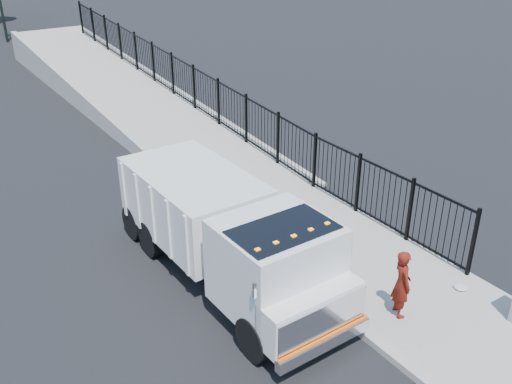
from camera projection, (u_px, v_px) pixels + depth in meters
ground at (303, 286)px, 13.84m from camera, size 120.00×120.00×0.00m
sidewalk at (422, 299)px, 13.29m from camera, size 3.55×12.00×0.12m
curb at (361, 329)px, 12.32m from camera, size 0.30×12.00×0.16m
ramp at (128, 103)px, 26.77m from camera, size 3.95×24.06×3.19m
iron_fence at (195, 101)px, 24.11m from camera, size 0.10×28.00×1.80m
truck at (228, 232)px, 13.40m from camera, size 2.52×7.36×2.51m
worker at (402, 284)px, 12.37m from camera, size 0.59×0.69×1.61m
debris at (461, 287)px, 13.54m from camera, size 0.36×0.36×0.09m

